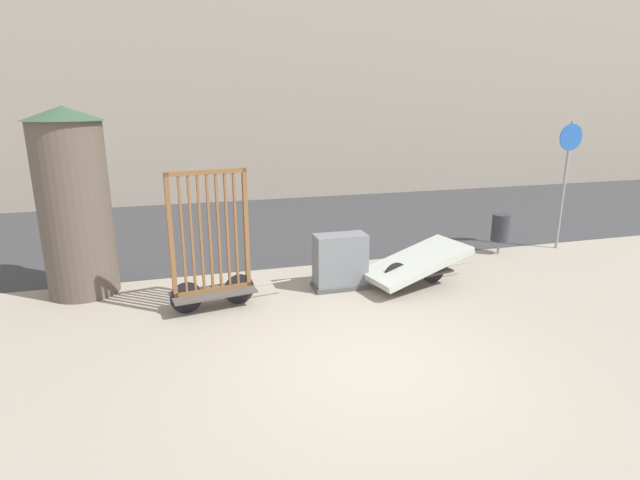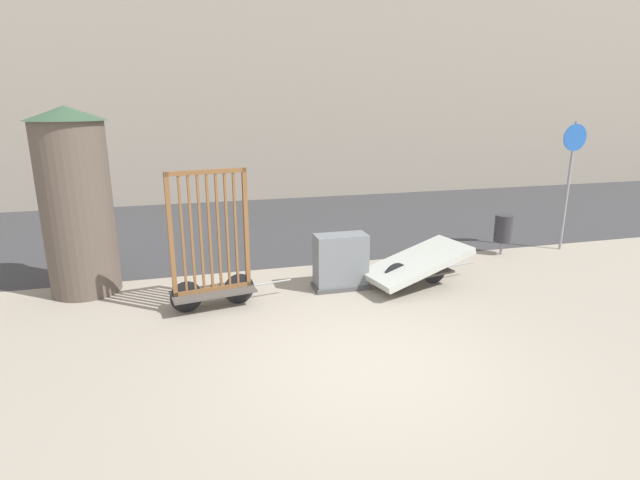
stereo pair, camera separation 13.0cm
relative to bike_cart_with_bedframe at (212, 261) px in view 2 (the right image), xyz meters
name	(u,v)px [view 2 (the right image)]	position (x,y,z in m)	size (l,w,h in m)	color
ground_plane	(368,363)	(1.82, -2.41, -0.81)	(60.00, 60.00, 0.00)	gray
road_strip	(268,225)	(1.82, 5.49, -0.81)	(56.00, 7.52, 0.01)	#38383A
building_facade	(237,39)	(1.82, 11.25, 4.65)	(48.00, 4.00, 10.91)	#9E9384
bike_cart_with_bedframe	(212,261)	(0.00, 0.00, 0.00)	(2.07, 0.79, 2.29)	#4C4742
bike_cart_with_mattress	(417,264)	(3.65, 0.00, -0.37)	(2.36, 1.35, 0.77)	#4C4742
utility_cabinet	(341,264)	(2.30, 0.32, -0.34)	(1.00, 0.51, 1.01)	#4C4C4C
trash_bin	(503,229)	(6.41, 1.38, -0.22)	(0.38, 0.38, 0.90)	gray
sign_post	(571,168)	(7.98, 1.37, 1.08)	(0.59, 0.06, 2.89)	gray
advertising_column	(76,201)	(-2.16, 1.38, 0.84)	(1.31, 1.31, 3.24)	brown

